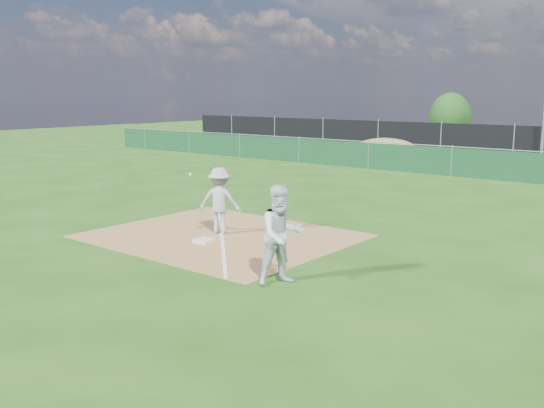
% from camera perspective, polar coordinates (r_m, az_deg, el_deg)
% --- Properties ---
extents(ground, '(90.00, 90.00, 0.00)m').
position_cam_1_polar(ground, '(22.24, 11.48, 1.22)').
color(ground, '#1F4E10').
rests_on(ground, ground).
extents(infield_dirt, '(6.00, 5.00, 0.02)m').
position_cam_1_polar(infield_dirt, '(14.99, -4.75, -3.02)').
color(infield_dirt, olive).
rests_on(infield_dirt, ground).
extents(foul_line, '(5.01, 5.01, 0.01)m').
position_cam_1_polar(foul_line, '(14.99, -4.75, -2.97)').
color(foul_line, white).
rests_on(foul_line, infield_dirt).
extents(green_fence, '(44.00, 0.05, 1.20)m').
position_cam_1_polar(green_fence, '(26.66, 16.55, 3.81)').
color(green_fence, '#0F381C').
rests_on(green_fence, ground).
extents(dirt_mound, '(3.38, 2.60, 1.17)m').
position_cam_1_polar(dirt_mound, '(31.95, 10.68, 5.07)').
color(dirt_mound, olive).
rests_on(dirt_mound, ground).
extents(black_fence, '(46.00, 0.04, 1.80)m').
position_cam_1_polar(black_fence, '(34.14, 21.79, 5.37)').
color(black_fence, black).
rests_on(black_fence, ground).
extents(parking_lot, '(46.00, 9.00, 0.01)m').
position_cam_1_polar(parking_lot, '(39.00, 23.92, 4.45)').
color(parking_lot, black).
rests_on(parking_lot, ground).
extents(first_base, '(0.41, 0.41, 0.08)m').
position_cam_1_polar(first_base, '(14.36, -6.44, -3.45)').
color(first_base, silver).
rests_on(first_base, infield_dirt).
extents(play_at_first, '(1.89, 1.07, 1.66)m').
position_cam_1_polar(play_at_first, '(15.07, -4.94, 0.30)').
color(play_at_first, '#B0B0B3').
rests_on(play_at_first, infield_dirt).
extents(runner, '(1.03, 1.12, 1.85)m').
position_cam_1_polar(runner, '(11.11, 0.90, -2.93)').
color(runner, silver).
rests_on(runner, ground).
extents(car_left, '(4.53, 3.18, 1.43)m').
position_cam_1_polar(car_left, '(40.20, 18.26, 6.01)').
color(car_left, '#9B9EA2').
rests_on(car_left, parking_lot).
extents(tree_left, '(2.93, 2.93, 3.47)m').
position_cam_1_polar(tree_left, '(45.88, 16.41, 7.93)').
color(tree_left, '#382316').
rests_on(tree_left, ground).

